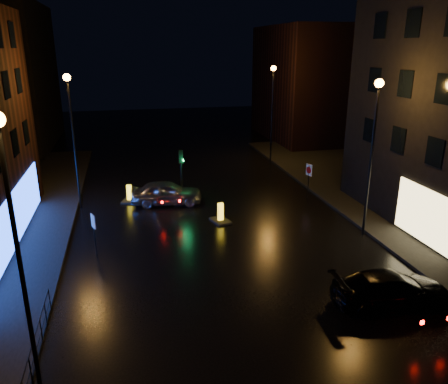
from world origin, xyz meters
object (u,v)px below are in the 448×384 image
at_px(dark_sedan, 392,289).
at_px(bollard_near, 221,218).
at_px(road_sign_left, 94,225).
at_px(bollard_far, 130,198).
at_px(silver_hatchback, 167,193).
at_px(road_sign_right, 309,173).
at_px(traffic_signal, 182,192).

relative_size(dark_sedan, bollard_near, 3.18).
xyz_separation_m(dark_sedan, road_sign_left, (-11.74, 7.33, 0.89)).
height_order(dark_sedan, bollard_far, dark_sedan).
height_order(dark_sedan, bollard_near, dark_sedan).
relative_size(silver_hatchback, bollard_far, 3.05).
xyz_separation_m(silver_hatchback, road_sign_right, (9.52, -1.00, 1.01)).
bearing_deg(dark_sedan, bollard_far, 37.91).
relative_size(traffic_signal, silver_hatchback, 0.75).
distance_m(bollard_near, road_sign_left, 7.64).
bearing_deg(bollard_far, dark_sedan, -38.13).
xyz_separation_m(silver_hatchback, bollard_far, (-2.39, 1.08, -0.53)).
bearing_deg(road_sign_right, dark_sedan, 63.73).
bearing_deg(silver_hatchback, road_sign_left, 153.58).
bearing_deg(bollard_far, road_sign_right, 8.45).
bearing_deg(bollard_near, traffic_signal, 94.92).
height_order(traffic_signal, road_sign_right, traffic_signal).
distance_m(dark_sedan, road_sign_left, 13.87).
bearing_deg(road_sign_left, silver_hatchback, 35.33).
bearing_deg(road_sign_right, bollard_far, -27.47).
bearing_deg(road_sign_right, road_sign_left, 4.56).
distance_m(silver_hatchback, bollard_far, 2.67).
xyz_separation_m(bollard_far, road_sign_right, (11.90, -2.07, 1.55)).
bearing_deg(dark_sedan, road_sign_left, 62.41).
bearing_deg(traffic_signal, road_sign_left, -126.19).
xyz_separation_m(dark_sedan, bollard_near, (-4.75, 10.10, -0.44)).
height_order(bollard_far, road_sign_right, road_sign_right).
distance_m(bollard_near, road_sign_right, 7.45).
bearing_deg(bollard_near, road_sign_right, 6.85).
relative_size(silver_hatchback, road_sign_right, 1.91).
relative_size(dark_sedan, road_sign_left, 2.27).
height_order(silver_hatchback, bollard_far, silver_hatchback).
xyz_separation_m(dark_sedan, road_sign_right, (1.97, 12.91, 1.10)).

